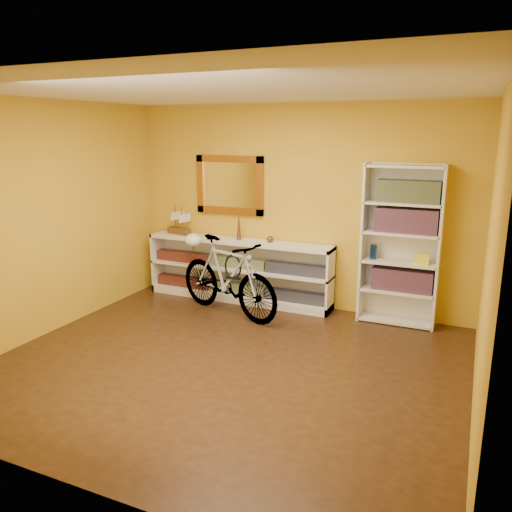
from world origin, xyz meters
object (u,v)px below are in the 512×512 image
at_px(bookcase, 400,246).
at_px(bicycle, 228,277).
at_px(console_unit, 238,270).
at_px(helmet, 193,240).

bearing_deg(bookcase, bicycle, -163.61).
bearing_deg(console_unit, bookcase, 0.68).
bearing_deg(bookcase, console_unit, -179.32).
bearing_deg(bicycle, bookcase, -54.75).
xyz_separation_m(bookcase, bicycle, (-1.98, -0.58, -0.46)).
height_order(console_unit, helmet, helmet).
bearing_deg(console_unit, bicycle, -77.53).
bearing_deg(bicycle, console_unit, 31.33).
distance_m(bookcase, helmet, 2.61).
bearing_deg(bicycle, helmet, 90.00).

